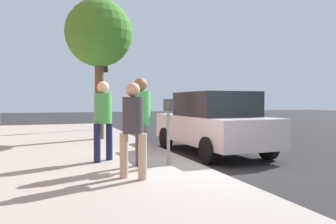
# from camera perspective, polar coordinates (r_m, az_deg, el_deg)

# --- Properties ---
(ground_plane) EXTENTS (80.00, 80.00, 0.00)m
(ground_plane) POSITION_cam_1_polar(r_m,az_deg,el_deg) (7.21, 5.89, -10.22)
(ground_plane) COLOR #232326
(ground_plane) RESTS_ON ground
(sidewalk_slab) EXTENTS (28.00, 6.00, 0.15)m
(sidewalk_slab) POSITION_cam_1_polar(r_m,az_deg,el_deg) (6.52, -19.11, -10.95)
(sidewalk_slab) COLOR gray
(sidewalk_slab) RESTS_ON ground_plane
(parking_meter) EXTENTS (0.36, 0.12, 1.41)m
(parking_meter) POSITION_cam_1_polar(r_m,az_deg,el_deg) (7.03, 0.06, -0.93)
(parking_meter) COLOR gray
(parking_meter) RESTS_ON sidewalk_slab
(pedestrian_at_meter) EXTENTS (0.55, 0.40, 1.84)m
(pedestrian_at_meter) POSITION_cam_1_polar(r_m,az_deg,el_deg) (6.74, -4.76, -0.38)
(pedestrian_at_meter) COLOR #47474C
(pedestrian_at_meter) RESTS_ON sidewalk_slab
(pedestrian_bystander) EXTENTS (0.39, 0.42, 1.69)m
(pedestrian_bystander) POSITION_cam_1_polar(r_m,az_deg,el_deg) (5.79, -6.07, -1.90)
(pedestrian_bystander) COLOR tan
(pedestrian_bystander) RESTS_ON sidewalk_slab
(parking_officer) EXTENTS (0.40, 0.46, 1.81)m
(parking_officer) POSITION_cam_1_polar(r_m,az_deg,el_deg) (7.57, -11.16, -0.32)
(parking_officer) COLOR #191E4C
(parking_officer) RESTS_ON sidewalk_slab
(parked_sedan_near) EXTENTS (4.45, 2.07, 1.77)m
(parked_sedan_near) POSITION_cam_1_polar(r_m,az_deg,el_deg) (9.58, 7.72, -1.82)
(parked_sedan_near) COLOR silver
(parked_sedan_near) RESTS_ON ground_plane
(street_tree) EXTENTS (2.39, 2.39, 4.99)m
(street_tree) POSITION_cam_1_polar(r_m,az_deg,el_deg) (12.34, -11.86, 12.99)
(street_tree) COLOR brown
(street_tree) RESTS_ON sidewalk_slab
(traffic_signal) EXTENTS (0.24, 0.44, 3.60)m
(traffic_signal) POSITION_cam_1_polar(r_m,az_deg,el_deg) (16.35, -11.12, 5.58)
(traffic_signal) COLOR black
(traffic_signal) RESTS_ON sidewalk_slab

